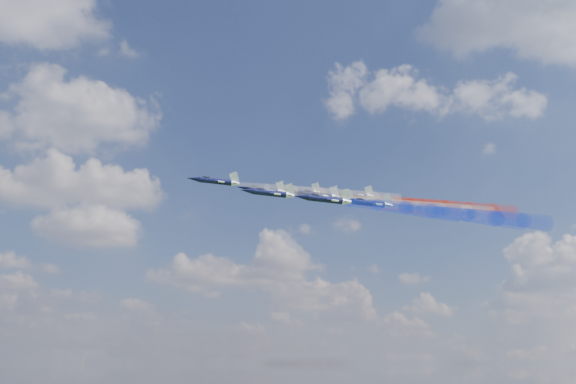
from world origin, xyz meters
name	(u,v)px	position (x,y,z in m)	size (l,w,h in m)	color
jet_lead	(216,181)	(-27.43, 10.90, 170.69)	(10.11, 12.64, 3.37)	black
trail_lead	(320,193)	(-3.23, 3.91, 168.89)	(4.21, 39.34, 4.21)	white
jet_inner_left	(270,193)	(-18.34, 0.00, 166.34)	(10.11, 12.64, 3.37)	black
trail_inner_left	(378,205)	(5.86, -7.00, 164.55)	(4.21, 39.34, 4.21)	#1B39EB
jet_inner_right	(263,190)	(-12.42, 17.20, 171.65)	(10.11, 12.64, 3.37)	black
trail_inner_right	(360,201)	(11.78, 10.21, 169.85)	(4.21, 39.34, 4.21)	red
jet_outer_left	(325,199)	(-11.52, -13.45, 162.75)	(10.11, 12.64, 3.37)	black
trail_outer_left	(439,212)	(12.68, -20.44, 160.96)	(4.21, 39.34, 4.21)	#1B39EB
jet_center_third	(317,195)	(-3.70, 4.97, 168.59)	(10.11, 12.64, 3.37)	black
trail_center_third	(417,206)	(20.50, -2.03, 166.79)	(4.21, 39.34, 4.21)	white
jet_outer_right	(300,191)	(1.41, 23.97, 174.42)	(10.11, 12.64, 3.37)	black
trail_outer_right	(390,201)	(25.61, 16.97, 172.63)	(4.21, 39.34, 4.21)	red
jet_rear_left	(369,203)	(4.01, -6.12, 164.99)	(10.11, 12.64, 3.37)	black
trail_rear_left	(472,215)	(28.21, -13.11, 163.20)	(4.21, 39.34, 4.21)	#1B39EB
jet_rear_right	(352,194)	(9.87, 10.71, 171.44)	(10.11, 12.64, 3.37)	black
trail_rear_right	(445,205)	(34.07, 3.72, 169.65)	(4.21, 39.34, 4.21)	red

